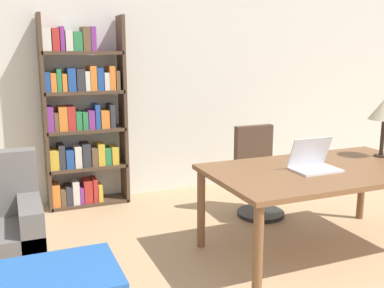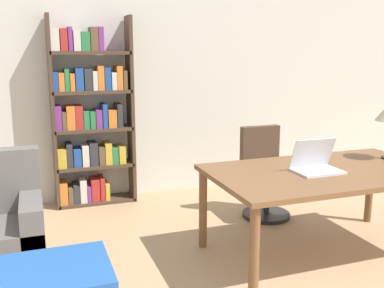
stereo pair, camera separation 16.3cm
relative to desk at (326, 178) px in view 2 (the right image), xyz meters
name	(u,v)px [view 2 (the right image)]	position (x,y,z in m)	size (l,w,h in m)	color
wall_back	(145,79)	(-0.96, 2.16, 0.69)	(8.00, 0.06, 2.70)	silver
desk	(326,178)	(0.00, 0.00, 0.00)	(1.89, 1.07, 0.73)	brown
laptop	(316,165)	(-0.11, -0.01, 0.13)	(0.37, 0.26, 0.26)	silver
office_chair	(264,176)	(-0.01, 0.99, -0.25)	(0.49, 0.49, 0.92)	black
side_table_blue	(53,280)	(-2.16, -0.52, -0.23)	(0.64, 0.55, 0.50)	#2356A3
bookshelf	(89,118)	(-1.63, 1.97, 0.30)	(0.87, 0.28, 2.04)	#4C3828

